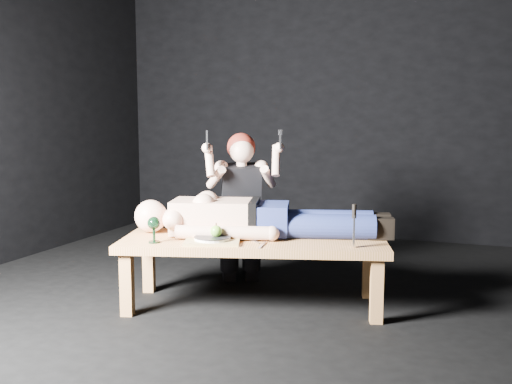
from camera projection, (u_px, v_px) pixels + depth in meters
ground at (271, 307)px, 3.90m from camera, size 5.00×5.00×0.00m
back_wall at (351, 90)px, 6.04m from camera, size 5.00×0.00×5.00m
table at (253, 272)px, 3.89m from camera, size 1.82×1.07×0.45m
lying_man at (264, 214)px, 3.98m from camera, size 1.92×1.02×0.28m
kneeling_woman at (241, 206)px, 4.42m from camera, size 0.86×0.89×1.15m
serving_tray at (212, 241)px, 3.74m from camera, size 0.40×0.34×0.02m
plate at (212, 238)px, 3.73m from camera, size 0.29×0.29×0.02m
apple at (216, 231)px, 3.73m from camera, size 0.07×0.07×0.07m
goblet at (154, 230)px, 3.73m from camera, size 0.10×0.10×0.17m
fork_flat at (185, 243)px, 3.73m from camera, size 0.07×0.18×0.01m
knife_flat at (262, 245)px, 3.66m from camera, size 0.04×0.18×0.01m
spoon_flat at (252, 241)px, 3.79m from camera, size 0.15×0.13×0.01m
carving_knife at (354, 226)px, 3.59m from camera, size 0.04×0.05×0.26m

